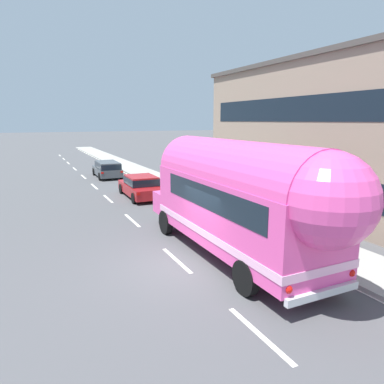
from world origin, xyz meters
The scene contains 6 objects.
ground_plane centered at (0.00, 0.00, 0.00)m, with size 300.00×300.00×0.00m, color #4C4C4F.
lane_markings centered at (2.70, 12.51, 0.00)m, with size 3.96×80.00×0.01m.
sidewalk_slab centered at (5.15, 10.00, 0.07)m, with size 2.63×90.00×0.15m, color #9E9B93.
painted_bus centered at (1.92, -0.48, 2.31)m, with size 2.63×10.51×4.12m.
car_lead centered at (2.01, 10.91, 0.74)m, with size 2.07×4.65×1.37m.
car_second centered at (1.80, 19.69, 0.79)m, with size 2.00×4.49×1.37m.
Camera 1 is at (-4.46, -9.99, 4.75)m, focal length 32.80 mm.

